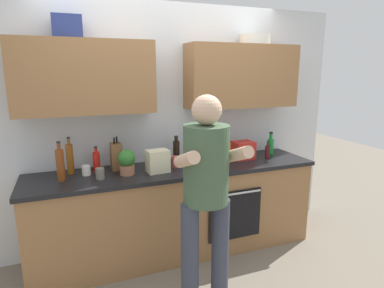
{
  "coord_description": "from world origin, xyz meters",
  "views": [
    {
      "loc": [
        -0.98,
        -2.92,
        1.83
      ],
      "look_at": [
        0.12,
        -0.1,
        1.15
      ],
      "focal_mm": 30.49,
      "sensor_mm": 36.0,
      "label": 1
    }
  ],
  "objects_px": {
    "cup_stoneware": "(100,174)",
    "bottle_syrup": "(70,158)",
    "potted_herb": "(127,162)",
    "grocery_bag_rice": "(158,161)",
    "bottle_soda": "(270,145)",
    "bottle_wine": "(267,152)",
    "bottle_vinegar": "(60,164)",
    "cup_ceramic": "(175,162)",
    "knife_block": "(116,156)",
    "bottle_soy": "(176,151)",
    "cup_coffee": "(86,170)",
    "grocery_bag_crisps": "(243,150)",
    "bottle_hotsauce": "(96,161)",
    "bottle_juice": "(228,152)",
    "bottle_water": "(223,149)",
    "person_standing": "(206,186)"
  },
  "relations": [
    {
      "from": "bottle_soda",
      "to": "bottle_juice",
      "type": "bearing_deg",
      "value": -165.25
    },
    {
      "from": "bottle_wine",
      "to": "bottle_soy",
      "type": "height_order",
      "value": "bottle_soy"
    },
    {
      "from": "bottle_soda",
      "to": "bottle_wine",
      "type": "xyz_separation_m",
      "value": [
        -0.16,
        -0.17,
        -0.02
      ]
    },
    {
      "from": "person_standing",
      "to": "bottle_vinegar",
      "type": "bearing_deg",
      "value": 141.65
    },
    {
      "from": "bottle_juice",
      "to": "cup_stoneware",
      "type": "xyz_separation_m",
      "value": [
        -1.28,
        -0.05,
        -0.07
      ]
    },
    {
      "from": "bottle_juice",
      "to": "grocery_bag_crisps",
      "type": "xyz_separation_m",
      "value": [
        0.24,
        0.1,
        -0.03
      ]
    },
    {
      "from": "bottle_juice",
      "to": "grocery_bag_rice",
      "type": "xyz_separation_m",
      "value": [
        -0.75,
        -0.03,
        -0.02
      ]
    },
    {
      "from": "bottle_syrup",
      "to": "grocery_bag_rice",
      "type": "distance_m",
      "value": 0.8
    },
    {
      "from": "cup_coffee",
      "to": "grocery_bag_crisps",
      "type": "xyz_separation_m",
      "value": [
        1.62,
        -0.01,
        0.05
      ]
    },
    {
      "from": "bottle_vinegar",
      "to": "grocery_bag_rice",
      "type": "height_order",
      "value": "bottle_vinegar"
    },
    {
      "from": "bottle_syrup",
      "to": "grocery_bag_rice",
      "type": "relative_size",
      "value": 1.63
    },
    {
      "from": "cup_stoneware",
      "to": "grocery_bag_crisps",
      "type": "bearing_deg",
      "value": 5.65
    },
    {
      "from": "bottle_syrup",
      "to": "grocery_bag_crisps",
      "type": "height_order",
      "value": "bottle_syrup"
    },
    {
      "from": "bottle_water",
      "to": "bottle_soy",
      "type": "height_order",
      "value": "bottle_soy"
    },
    {
      "from": "cup_ceramic",
      "to": "potted_herb",
      "type": "xyz_separation_m",
      "value": [
        -0.49,
        -0.06,
        0.07
      ]
    },
    {
      "from": "cup_ceramic",
      "to": "grocery_bag_crisps",
      "type": "bearing_deg",
      "value": 3.12
    },
    {
      "from": "bottle_soy",
      "to": "cup_coffee",
      "type": "distance_m",
      "value": 0.9
    },
    {
      "from": "cup_ceramic",
      "to": "knife_block",
      "type": "relative_size",
      "value": 0.34
    },
    {
      "from": "person_standing",
      "to": "bottle_wine",
      "type": "relative_size",
      "value": 8.4
    },
    {
      "from": "bottle_wine",
      "to": "bottle_soy",
      "type": "bearing_deg",
      "value": 168.97
    },
    {
      "from": "cup_coffee",
      "to": "cup_stoneware",
      "type": "height_order",
      "value": "cup_stoneware"
    },
    {
      "from": "bottle_hotsauce",
      "to": "grocery_bag_rice",
      "type": "height_order",
      "value": "bottle_hotsauce"
    },
    {
      "from": "bottle_soy",
      "to": "bottle_juice",
      "type": "bearing_deg",
      "value": -20.48
    },
    {
      "from": "bottle_water",
      "to": "grocery_bag_rice",
      "type": "relative_size",
      "value": 1.27
    },
    {
      "from": "cup_coffee",
      "to": "cup_ceramic",
      "type": "bearing_deg",
      "value": -3.5
    },
    {
      "from": "bottle_soy",
      "to": "bottle_syrup",
      "type": "xyz_separation_m",
      "value": [
        -1.02,
        0.03,
        0.02
      ]
    },
    {
      "from": "bottle_soy",
      "to": "potted_herb",
      "type": "relative_size",
      "value": 1.22
    },
    {
      "from": "bottle_wine",
      "to": "grocery_bag_crisps",
      "type": "bearing_deg",
      "value": 155.98
    },
    {
      "from": "cup_ceramic",
      "to": "grocery_bag_rice",
      "type": "xyz_separation_m",
      "value": [
        -0.2,
        -0.09,
        0.05
      ]
    },
    {
      "from": "bottle_soda",
      "to": "cup_stoneware",
      "type": "distance_m",
      "value": 1.92
    },
    {
      "from": "cup_stoneware",
      "to": "grocery_bag_rice",
      "type": "xyz_separation_m",
      "value": [
        0.53,
        0.02,
        0.06
      ]
    },
    {
      "from": "bottle_wine",
      "to": "bottle_water",
      "type": "distance_m",
      "value": 0.49
    },
    {
      "from": "potted_herb",
      "to": "grocery_bag_rice",
      "type": "distance_m",
      "value": 0.28
    },
    {
      "from": "potted_herb",
      "to": "grocery_bag_crisps",
      "type": "bearing_deg",
      "value": 4.76
    },
    {
      "from": "grocery_bag_crisps",
      "to": "cup_stoneware",
      "type": "bearing_deg",
      "value": -174.35
    },
    {
      "from": "bottle_vinegar",
      "to": "grocery_bag_rice",
      "type": "bearing_deg",
      "value": -4.36
    },
    {
      "from": "bottle_vinegar",
      "to": "bottle_hotsauce",
      "type": "bearing_deg",
      "value": 26.63
    },
    {
      "from": "cup_ceramic",
      "to": "knife_block",
      "type": "height_order",
      "value": "knife_block"
    },
    {
      "from": "bottle_hotsauce",
      "to": "bottle_juice",
      "type": "height_order",
      "value": "bottle_juice"
    },
    {
      "from": "bottle_vinegar",
      "to": "cup_stoneware",
      "type": "distance_m",
      "value": 0.34
    },
    {
      "from": "bottle_syrup",
      "to": "cup_ceramic",
      "type": "relative_size",
      "value": 3.15
    },
    {
      "from": "bottle_juice",
      "to": "knife_block",
      "type": "relative_size",
      "value": 0.93
    },
    {
      "from": "person_standing",
      "to": "bottle_hotsauce",
      "type": "xyz_separation_m",
      "value": [
        -0.7,
        0.96,
        0.01
      ]
    },
    {
      "from": "cup_stoneware",
      "to": "bottle_syrup",
      "type": "bearing_deg",
      "value": 131.94
    },
    {
      "from": "bottle_wine",
      "to": "cup_stoneware",
      "type": "distance_m",
      "value": 1.76
    },
    {
      "from": "bottle_juice",
      "to": "bottle_water",
      "type": "bearing_deg",
      "value": 84.18
    },
    {
      "from": "person_standing",
      "to": "bottle_syrup",
      "type": "xyz_separation_m",
      "value": [
        -0.93,
        0.99,
        0.06
      ]
    },
    {
      "from": "cup_coffee",
      "to": "knife_block",
      "type": "xyz_separation_m",
      "value": [
        0.29,
        0.08,
        0.08
      ]
    },
    {
      "from": "grocery_bag_rice",
      "to": "grocery_bag_crisps",
      "type": "bearing_deg",
      "value": 7.74
    },
    {
      "from": "cup_stoneware",
      "to": "bottle_water",
      "type": "bearing_deg",
      "value": 8.9
    }
  ]
}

